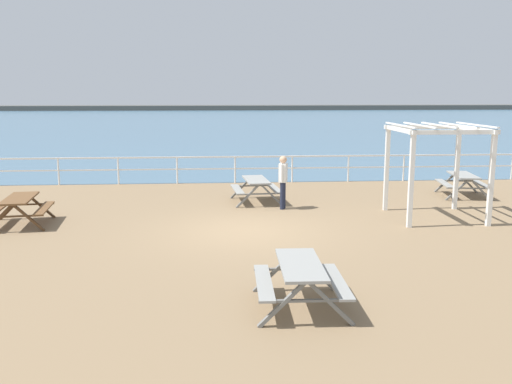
% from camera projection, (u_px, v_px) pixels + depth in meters
% --- Properties ---
extents(ground_plane, '(30.00, 24.00, 0.20)m').
position_uv_depth(ground_plane, '(246.00, 234.00, 14.55)').
color(ground_plane, '#846B4C').
extents(sea_band, '(142.00, 90.00, 0.01)m').
position_uv_depth(sea_band, '(221.00, 122.00, 66.28)').
color(sea_band, '#476B84').
rests_on(sea_band, ground).
extents(distant_shoreline, '(142.00, 6.00, 1.80)m').
position_uv_depth(distant_shoreline, '(218.00, 110.00, 108.46)').
color(distant_shoreline, '#4C4C47').
rests_on(distant_shoreline, ground).
extents(seaward_railing, '(23.07, 0.07, 1.08)m').
position_uv_depth(seaward_railing, '(235.00, 164.00, 22.00)').
color(seaward_railing, white).
rests_on(seaward_railing, ground).
extents(picnic_table_near_left, '(1.58, 1.84, 0.80)m').
position_uv_depth(picnic_table_near_left, '(300.00, 274.00, 9.30)').
color(picnic_table_near_left, gray).
rests_on(picnic_table_near_left, ground).
extents(picnic_table_near_right, '(1.78, 2.01, 0.80)m').
position_uv_depth(picnic_table_near_right, '(463.00, 180.00, 19.20)').
color(picnic_table_near_right, gray).
rests_on(picnic_table_near_right, ground).
extents(picnic_table_mid_centre, '(1.70, 1.95, 0.80)m').
position_uv_depth(picnic_table_mid_centre, '(20.00, 204.00, 15.04)').
color(picnic_table_mid_centre, brown).
rests_on(picnic_table_mid_centre, ground).
extents(picnic_table_far_left, '(1.68, 1.92, 0.80)m').
position_uv_depth(picnic_table_far_left, '(256.00, 185.00, 18.19)').
color(picnic_table_far_left, gray).
rests_on(picnic_table_far_left, ground).
extents(visitor, '(0.32, 0.51, 1.66)m').
position_uv_depth(visitor, '(283.00, 179.00, 17.10)').
color(visitor, '#1E2338').
rests_on(visitor, ground).
extents(lattice_pergola, '(2.46, 2.58, 2.70)m').
position_uv_depth(lattice_pergola, '(437.00, 149.00, 15.71)').
color(lattice_pergola, white).
rests_on(lattice_pergola, ground).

